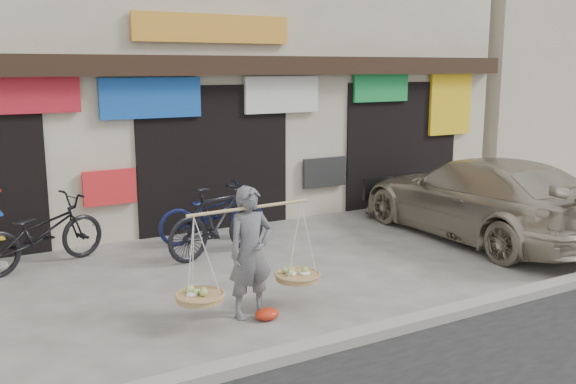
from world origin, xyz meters
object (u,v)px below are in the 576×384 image
bike_0 (41,233)px  suv (479,198)px  street_vendor (251,258)px  bike_1 (218,221)px  bike_2 (213,213)px

bike_0 → suv: bearing=-125.6°
street_vendor → suv: bearing=11.3°
bike_1 → suv: suv is taller
bike_2 → bike_0: bearing=94.8°
street_vendor → bike_1: street_vendor is taller
street_vendor → bike_0: 3.87m
bike_1 → bike_2: (0.26, 0.84, -0.07)m
bike_0 → bike_1: bearing=-126.5°
bike_0 → suv: suv is taller
street_vendor → suv: 5.39m
street_vendor → bike_1: (0.71, 2.58, -0.17)m
bike_0 → bike_2: bike_0 is taller
bike_0 → bike_2: size_ratio=1.07×
bike_1 → bike_2: bearing=-30.8°
street_vendor → suv: size_ratio=0.38×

